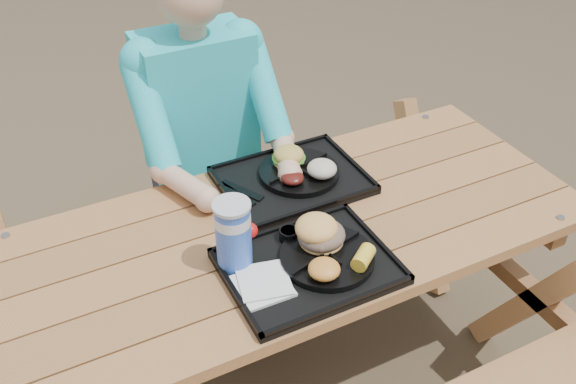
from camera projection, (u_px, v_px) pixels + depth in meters
name	position (u px, v px, depth m)	size (l,w,h in m)	color
ground	(288.00, 384.00, 2.34)	(60.00, 60.00, 0.00)	#999999
picnic_table	(288.00, 314.00, 2.12)	(1.80, 1.49, 0.75)	#999999
tray_near	(308.00, 267.00, 1.74)	(0.45, 0.35, 0.02)	black
tray_far	(292.00, 181.00, 2.06)	(0.45, 0.35, 0.02)	black
plate_near	(327.00, 257.00, 1.75)	(0.26, 0.26, 0.02)	black
plate_far	(299.00, 172.00, 2.07)	(0.26, 0.26, 0.02)	black
napkin_stack	(262.00, 285.00, 1.66)	(0.14, 0.14, 0.02)	silver
soda_cup	(233.00, 236.00, 1.68)	(0.10, 0.10, 0.19)	blue
condiment_bbq	(289.00, 235.00, 1.81)	(0.06, 0.06, 0.03)	#320905
condiment_mustard	(305.00, 229.00, 1.83)	(0.05, 0.05, 0.03)	gold
sandwich	(322.00, 224.00, 1.74)	(0.13, 0.13, 0.13)	#F6AF57
mac_cheese	(324.00, 269.00, 1.66)	(0.09, 0.09, 0.04)	gold
corn_cob	(363.00, 257.00, 1.70)	(0.07, 0.07, 0.04)	yellow
cutlery_far	(242.00, 190.00, 2.00)	(0.03, 0.16, 0.01)	black
burger	(289.00, 151.00, 2.06)	(0.10, 0.10, 0.09)	gold
baked_beans	(293.00, 178.00, 2.00)	(0.07, 0.07, 0.03)	#4F140F
potato_salad	(322.00, 169.00, 2.02)	(0.09, 0.09, 0.05)	beige
diner	(205.00, 161.00, 2.37)	(0.48, 0.84, 1.28)	#1DCACB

